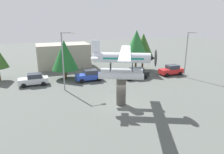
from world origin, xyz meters
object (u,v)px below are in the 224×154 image
Objects in this scene: car_near_silver at (34,79)px; tree_center_back at (136,44)px; car_far_black at (136,73)px; tree_far_east at (143,45)px; streetlight_primary at (64,57)px; storefront_building at (63,55)px; display_pedestal at (121,91)px; streetlight_secondary at (187,51)px; car_mid_blue at (89,75)px; tree_east at (65,55)px; floatplane_monument at (123,62)px; car_distant_red at (171,70)px.

tree_center_back is (17.67, 1.84, 4.20)m from car_near_silver.
tree_center_back is at bearing -116.10° from car_far_black.
car_near_silver is 20.36m from tree_far_east.
storefront_building is (1.67, 14.76, -2.25)m from streetlight_primary.
display_pedestal reaches higher than car_far_black.
streetlight_secondary is at bearing 25.52° from display_pedestal.
tree_far_east is (-4.30, 7.16, 0.33)m from streetlight_secondary.
car_mid_blue is 0.67× the size of tree_east.
tree_far_east reaches higher than car_mid_blue.
floatplane_monument is 1.57× the size of tree_east.
car_near_silver and car_far_black have the same top height.
car_distant_red is at bearing -37.87° from storefront_building.
car_far_black and car_distant_red have the same top height.
streetlight_secondary is (14.70, 7.02, 2.70)m from display_pedestal.
car_near_silver is 0.61× the size of tree_far_east.
car_far_black is at bearing 8.94° from streetlight_primary.
storefront_building is (-3.66, 22.06, -2.67)m from floatplane_monument.
tree_far_east is (15.60, 6.94, 0.12)m from streetlight_primary.
car_mid_blue is 11.94m from storefront_building.
streetlight_primary is (-5.33, 7.29, -0.42)m from floatplane_monument.
car_far_black is 0.41× the size of storefront_building.
car_far_black is 0.67× the size of tree_east.
storefront_building is at bearing 142.50° from tree_center_back.
floatplane_monument is at bearing -71.01° from tree_east.
streetlight_primary is at bearing 37.41° from car_mid_blue.
tree_center_back is at bearing -0.80° from tree_east.
tree_center_back is at bearing 22.79° from streetlight_primary.
car_near_silver is at bearing -7.24° from car_far_black.
tree_center_back is (1.88, 3.85, 4.20)m from car_far_black.
car_distant_red is (14.33, -1.47, 0.00)m from car_mid_blue.
streetlight_secondary is 1.08× the size of tree_far_east.
streetlight_secondary is at bearing -39.41° from storefront_building.
streetlight_secondary reaches higher than car_far_black.
storefront_building is at bearing -37.87° from car_distant_red.
display_pedestal is 16.51m from streetlight_secondary.
car_distant_red is at bearing -61.30° from tree_far_east.
tree_center_back is (-6.39, 5.90, 0.72)m from streetlight_secondary.
display_pedestal is 0.34× the size of floatplane_monument.
floatplane_monument is at bearing 96.49° from car_mid_blue.
car_near_silver is at bearing -174.05° from tree_center_back.
tree_far_east is at bearing -29.32° from storefront_building.
streetlight_primary is at bearing 151.11° from floatplane_monument.
display_pedestal is 13.99m from tree_east.
tree_far_east reaches higher than car_near_silver.
streetlight_primary reaches higher than car_near_silver.
tree_east is at bearing 162.36° from streetlight_secondary.
display_pedestal reaches higher than car_mid_blue.
car_mid_blue is (8.29, -0.67, 0.00)m from car_near_silver.
streetlight_primary reaches higher than car_far_black.
car_far_black is 0.53× the size of streetlight_primary.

